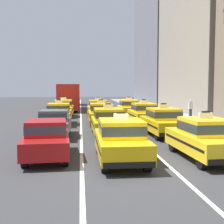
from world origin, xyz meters
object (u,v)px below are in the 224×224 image
(box_truck_left_sixth, at_px, (70,94))
(pedestrian_trailing, at_px, (191,109))
(taxi_right_nearest, at_px, (204,138))
(taxi_right_second, at_px, (163,121))
(sedan_left_second, at_px, (54,123))
(taxi_center_nearest, at_px, (121,139))
(taxi_center_fourth, at_px, (98,108))
(sedan_left_nearest, at_px, (47,138))
(taxi_right_third, at_px, (144,113))
(taxi_left_fourth, at_px, (63,108))
(bus_left_fifth, at_px, (67,96))
(taxi_right_fourth, at_px, (129,108))
(taxi_left_third, at_px, (59,113))
(taxi_center_third, at_px, (101,113))
(taxi_center_second, at_px, (108,121))

(box_truck_left_sixth, distance_m, pedestrian_trailing, 26.68)
(taxi_right_nearest, distance_m, taxi_right_second, 6.02)
(box_truck_left_sixth, bearing_deg, sedan_left_second, -89.83)
(taxi_center_nearest, height_order, taxi_center_fourth, same)
(sedan_left_nearest, height_order, taxi_right_third, taxi_right_third)
(sedan_left_second, relative_size, taxi_right_nearest, 0.94)
(taxi_left_fourth, height_order, pedestrian_trailing, taxi_left_fourth)
(bus_left_fifth, relative_size, taxi_right_fourth, 2.48)
(sedan_left_second, distance_m, taxi_left_third, 5.90)
(sedan_left_nearest, distance_m, taxi_left_fourth, 17.87)
(taxi_center_third, distance_m, taxi_right_nearest, 12.41)
(taxi_center_fourth, bearing_deg, taxi_left_third, -122.10)
(taxi_right_nearest, height_order, taxi_right_second, same)
(taxi_center_nearest, relative_size, taxi_center_fourth, 0.99)
(taxi_right_third, distance_m, taxi_right_fourth, 6.19)
(taxi_left_fourth, distance_m, box_truck_left_sixth, 20.36)
(bus_left_fifth, xyz_separation_m, taxi_right_nearest, (6.58, -27.57, -0.94))
(bus_left_fifth, height_order, taxi_center_second, bus_left_fifth)
(taxi_right_nearest, bearing_deg, sedan_left_second, 135.84)
(taxi_left_third, bearing_deg, taxi_right_second, -43.36)
(taxi_right_nearest, height_order, taxi_right_third, same)
(taxi_left_third, height_order, taxi_center_second, same)
(taxi_center_second, distance_m, pedestrian_trailing, 11.87)
(bus_left_fifth, distance_m, taxi_right_nearest, 28.35)
(taxi_left_third, relative_size, taxi_center_second, 1.00)
(pedestrian_trailing, bearing_deg, taxi_center_nearest, -118.80)
(taxi_left_fourth, relative_size, taxi_center_fourth, 0.99)
(taxi_center_second, xyz_separation_m, taxi_right_fourth, (3.08, 11.76, 0.00))
(taxi_center_second, xyz_separation_m, taxi_center_third, (-0.06, 5.69, 0.00))
(box_truck_left_sixth, bearing_deg, taxi_left_fourth, -90.10)
(box_truck_left_sixth, xyz_separation_m, taxi_right_second, (6.48, -32.96, -0.90))
(box_truck_left_sixth, height_order, taxi_center_third, box_truck_left_sixth)
(sedan_left_second, xyz_separation_m, taxi_center_nearest, (3.05, -6.39, 0.03))
(taxi_center_third, height_order, taxi_right_fourth, same)
(sedan_left_second, bearing_deg, pedestrian_trailing, 37.27)
(taxi_right_fourth, bearing_deg, taxi_right_second, -89.17)
(taxi_center_third, distance_m, taxi_right_fourth, 6.83)
(taxi_right_third, xyz_separation_m, taxi_right_fourth, (-0.19, 6.19, 0.00))
(box_truck_left_sixth, height_order, taxi_center_second, box_truck_left_sixth)
(sedan_left_nearest, height_order, taxi_right_nearest, taxi_right_nearest)
(taxi_right_nearest, xyz_separation_m, pedestrian_trailing, (4.82, 14.87, 0.08))
(bus_left_fifth, relative_size, pedestrian_trailing, 7.04)
(taxi_center_nearest, height_order, taxi_right_third, same)
(taxi_center_fourth, xyz_separation_m, taxi_right_fourth, (3.02, 0.52, 0.00))
(bus_left_fifth, height_order, taxi_center_third, bus_left_fifth)
(taxi_center_second, bearing_deg, taxi_center_nearest, -90.71)
(taxi_center_fourth, bearing_deg, taxi_center_nearest, -90.44)
(taxi_left_third, height_order, taxi_right_fourth, same)
(taxi_left_fourth, xyz_separation_m, taxi_center_third, (3.20, -6.70, 0.00))
(sedan_left_second, bearing_deg, taxi_right_second, -2.34)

